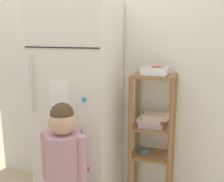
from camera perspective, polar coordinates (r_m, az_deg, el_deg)
kitchen_wall_back at (r=2.53m, az=-1.17°, el=3.47°), size 2.48×0.03×2.30m
refrigerator at (r=2.35m, az=-6.86°, el=-3.56°), size 0.61×0.61×1.80m
child_standing at (r=1.98m, az=-10.05°, el=-14.40°), size 0.35×0.26×1.08m
pantry_shelf_unit at (r=2.36m, az=8.45°, el=-8.22°), size 0.36×0.29×1.19m
fruit_bin at (r=2.23m, az=9.21°, el=4.12°), size 0.21×0.17×0.08m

